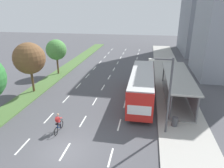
% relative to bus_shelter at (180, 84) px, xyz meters
% --- Properties ---
extents(ground_plane, '(140.00, 140.00, 0.00)m').
position_rel_bus_shelter_xyz_m(ground_plane, '(-9.53, -11.17, -1.87)').
color(ground_plane, '#4C4C51').
extents(median_strip, '(2.60, 52.00, 0.12)m').
position_rel_bus_shelter_xyz_m(median_strip, '(-17.83, 8.83, -1.81)').
color(median_strip, '#4C7038').
rests_on(median_strip, ground).
extents(sidewalk_right, '(4.50, 52.00, 0.15)m').
position_rel_bus_shelter_xyz_m(sidewalk_right, '(-0.28, 8.83, -1.79)').
color(sidewalk_right, '#ADAAA3').
rests_on(sidewalk_right, ground).
extents(lane_divider_left, '(0.14, 46.16, 0.01)m').
position_rel_bus_shelter_xyz_m(lane_divider_left, '(-13.03, 6.41, -1.86)').
color(lane_divider_left, white).
rests_on(lane_divider_left, ground).
extents(lane_divider_center, '(0.14, 46.16, 0.01)m').
position_rel_bus_shelter_xyz_m(lane_divider_center, '(-9.53, 6.41, -1.86)').
color(lane_divider_center, white).
rests_on(lane_divider_center, ground).
extents(lane_divider_right, '(0.14, 46.16, 0.01)m').
position_rel_bus_shelter_xyz_m(lane_divider_right, '(-6.03, 6.41, -1.86)').
color(lane_divider_right, white).
rests_on(lane_divider_right, ground).
extents(bus_shelter, '(2.90, 11.81, 2.86)m').
position_rel_bus_shelter_xyz_m(bus_shelter, '(0.00, 0.00, 0.00)').
color(bus_shelter, gray).
rests_on(bus_shelter, sidewalk_right).
extents(bus, '(2.54, 11.29, 3.37)m').
position_rel_bus_shelter_xyz_m(bus, '(-4.28, -1.19, 0.20)').
color(bus, red).
rests_on(bus, ground).
extents(cyclist, '(0.46, 1.82, 1.71)m').
position_rel_bus_shelter_xyz_m(cyclist, '(-11.07, -8.82, -1.08)').
color(cyclist, black).
rests_on(cyclist, ground).
extents(median_tree_second, '(3.82, 3.82, 6.20)m').
position_rel_bus_shelter_xyz_m(median_tree_second, '(-17.90, -1.07, 2.53)').
color(median_tree_second, brown).
rests_on(median_tree_second, median_strip).
extents(median_tree_third, '(3.17, 3.17, 5.45)m').
position_rel_bus_shelter_xyz_m(median_tree_third, '(-17.93, 6.46, 2.10)').
color(median_tree_third, brown).
rests_on(median_tree_third, median_strip).
extents(streetlight, '(1.91, 0.24, 6.50)m').
position_rel_bus_shelter_xyz_m(streetlight, '(-2.11, -7.46, 2.02)').
color(streetlight, '#4C4C51').
rests_on(streetlight, sidewalk_right).
extents(trash_bin, '(0.52, 0.52, 0.85)m').
position_rel_bus_shelter_xyz_m(trash_bin, '(-1.08, -6.35, -1.29)').
color(trash_bin, '#4C4C51').
rests_on(trash_bin, sidewalk_right).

